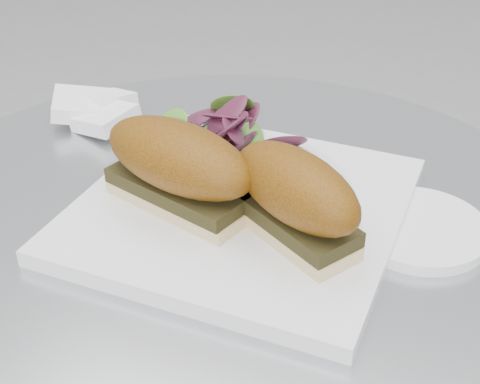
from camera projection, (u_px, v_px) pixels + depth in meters
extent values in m
cylinder|color=silver|center=(225.00, 228.00, 0.63)|extent=(0.70, 0.70, 0.02)
cube|color=white|center=(242.00, 208.00, 0.63)|extent=(0.29, 0.29, 0.02)
cube|color=#D4BF84|center=(180.00, 198.00, 0.62)|extent=(0.15, 0.09, 0.01)
cube|color=black|center=(180.00, 186.00, 0.61)|extent=(0.15, 0.09, 0.01)
ellipsoid|color=#6E3F0A|center=(178.00, 157.00, 0.59)|extent=(0.18, 0.11, 0.06)
cube|color=#D4BF84|center=(293.00, 230.00, 0.58)|extent=(0.13, 0.10, 0.01)
cube|color=black|center=(294.00, 218.00, 0.57)|extent=(0.13, 0.10, 0.01)
ellipsoid|color=#6E3F0A|center=(296.00, 187.00, 0.55)|extent=(0.15, 0.13, 0.06)
cylinder|color=white|center=(418.00, 228.00, 0.61)|extent=(0.13, 0.13, 0.01)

